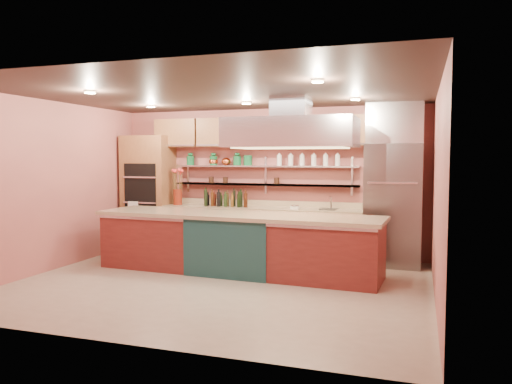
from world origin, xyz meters
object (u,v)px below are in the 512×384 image
(refrigerator, at_px, (393,205))
(flower_vase, at_px, (178,197))
(island, at_px, (237,243))
(kitchen_scale, at_px, (295,206))
(copper_kettle, at_px, (226,161))
(green_canister, at_px, (248,160))

(refrigerator, height_order, flower_vase, refrigerator)
(island, bearing_deg, kitchen_scale, 67.82)
(island, height_order, copper_kettle, copper_kettle)
(flower_vase, distance_m, kitchen_scale, 2.39)
(kitchen_scale, relative_size, copper_kettle, 0.82)
(copper_kettle, bearing_deg, island, -62.95)
(refrigerator, relative_size, island, 0.45)
(refrigerator, relative_size, copper_kettle, 11.25)
(island, bearing_deg, green_canister, 105.64)
(flower_vase, bearing_deg, copper_kettle, 13.05)
(flower_vase, relative_size, green_canister, 1.61)
(copper_kettle, relative_size, green_canister, 0.96)
(island, xyz_separation_m, kitchen_scale, (0.64, 1.35, 0.49))
(kitchen_scale, height_order, green_canister, green_canister)
(refrigerator, height_order, kitchen_scale, refrigerator)
(refrigerator, bearing_deg, kitchen_scale, 179.67)
(flower_vase, height_order, green_canister, green_canister)
(island, height_order, kitchen_scale, kitchen_scale)
(flower_vase, xyz_separation_m, green_canister, (1.40, 0.22, 0.73))
(flower_vase, distance_m, green_canister, 1.59)
(refrigerator, xyz_separation_m, flower_vase, (-4.13, 0.01, 0.04))
(refrigerator, height_order, island, refrigerator)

